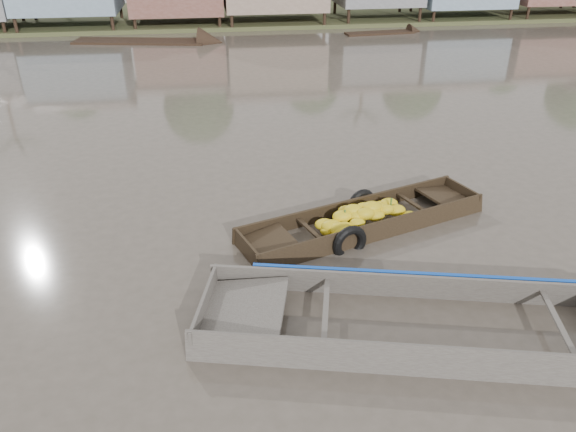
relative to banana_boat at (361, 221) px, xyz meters
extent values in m
plane|color=#4A4239|center=(-1.13, -1.69, -0.19)|extent=(120.00, 120.00, 0.00)
cube|color=#384723|center=(-1.13, 31.31, -0.19)|extent=(120.00, 12.00, 0.50)
cube|color=black|center=(0.09, 0.05, -0.27)|extent=(6.10, 3.06, 0.08)
cube|color=black|center=(-0.13, 0.68, -0.02)|extent=(5.90, 2.16, 0.57)
cube|color=black|center=(0.30, -0.57, -0.02)|extent=(5.90, 2.16, 0.57)
cube|color=black|center=(2.95, 1.04, -0.02)|extent=(0.49, 1.29, 0.54)
cube|color=black|center=(2.45, 0.87, 0.04)|extent=(1.37, 1.44, 0.21)
cube|color=black|center=(-2.78, -0.93, -0.02)|extent=(0.49, 1.29, 0.54)
cube|color=black|center=(-2.28, -0.76, 0.04)|extent=(1.37, 1.44, 0.21)
cube|color=black|center=(-1.28, -0.42, 0.09)|extent=(0.51, 1.25, 0.05)
cube|color=black|center=(1.46, 0.52, 0.09)|extent=(0.51, 1.25, 0.05)
ellipsoid|color=yellow|center=(-0.91, -0.14, 0.06)|extent=(0.53, 0.44, 0.28)
ellipsoid|color=yellow|center=(-0.31, 0.26, 0.17)|extent=(0.46, 0.38, 0.24)
ellipsoid|color=yellow|center=(-0.61, -0.41, 0.08)|extent=(0.58, 0.48, 0.30)
ellipsoid|color=yellow|center=(1.20, 0.04, 0.02)|extent=(0.48, 0.40, 0.25)
ellipsoid|color=yellow|center=(0.27, 0.08, 0.30)|extent=(0.59, 0.50, 0.31)
ellipsoid|color=yellow|center=(-0.51, -0.39, 0.08)|extent=(0.51, 0.43, 0.27)
ellipsoid|color=yellow|center=(-0.77, -0.28, 0.08)|extent=(0.58, 0.49, 0.31)
ellipsoid|color=yellow|center=(0.92, 0.17, 0.12)|extent=(0.53, 0.45, 0.28)
ellipsoid|color=yellow|center=(-0.15, 0.20, 0.17)|extent=(0.52, 0.43, 0.27)
ellipsoid|color=yellow|center=(-0.70, -0.60, -0.03)|extent=(0.46, 0.39, 0.24)
ellipsoid|color=yellow|center=(-0.85, -0.33, -0.01)|extent=(0.45, 0.38, 0.24)
ellipsoid|color=yellow|center=(-0.50, -0.48, 0.02)|extent=(0.56, 0.47, 0.30)
ellipsoid|color=yellow|center=(0.48, 0.13, 0.21)|extent=(0.53, 0.44, 0.28)
ellipsoid|color=yellow|center=(0.05, -0.14, 0.26)|extent=(0.55, 0.46, 0.29)
ellipsoid|color=yellow|center=(0.62, 0.05, 0.23)|extent=(0.45, 0.38, 0.24)
ellipsoid|color=yellow|center=(-0.46, -0.07, 0.20)|extent=(0.58, 0.49, 0.30)
ellipsoid|color=yellow|center=(-0.55, -0.50, 0.03)|extent=(0.57, 0.48, 0.30)
ellipsoid|color=yellow|center=(0.20, -0.03, 0.20)|extent=(0.52, 0.43, 0.27)
ellipsoid|color=yellow|center=(-0.18, -0.35, 0.15)|extent=(0.45, 0.37, 0.23)
ellipsoid|color=yellow|center=(-0.20, 0.01, 0.30)|extent=(0.55, 0.46, 0.29)
ellipsoid|color=yellow|center=(0.23, 0.50, 0.08)|extent=(0.50, 0.42, 0.26)
ellipsoid|color=yellow|center=(0.65, 0.57, 0.05)|extent=(0.50, 0.42, 0.26)
ellipsoid|color=yellow|center=(0.34, -0.07, 0.16)|extent=(0.50, 0.42, 0.26)
ellipsoid|color=yellow|center=(0.84, 0.56, 0.10)|extent=(0.57, 0.47, 0.30)
ellipsoid|color=yellow|center=(-0.01, 0.17, 0.20)|extent=(0.55, 0.46, 0.29)
ellipsoid|color=yellow|center=(-0.16, 0.26, 0.13)|extent=(0.47, 0.39, 0.25)
ellipsoid|color=yellow|center=(-0.19, 0.11, 0.18)|extent=(0.51, 0.43, 0.27)
ellipsoid|color=yellow|center=(-0.11, -0.10, 0.21)|extent=(0.54, 0.45, 0.28)
ellipsoid|color=yellow|center=(0.09, 0.16, 0.28)|extent=(0.44, 0.37, 0.23)
cylinder|color=#3F6626|center=(-0.43, -0.12, 0.29)|extent=(0.04, 0.04, 0.20)
cylinder|color=#3F6626|center=(0.30, 0.13, 0.29)|extent=(0.04, 0.04, 0.20)
cylinder|color=#3F6626|center=(0.81, 0.30, 0.29)|extent=(0.04, 0.04, 0.20)
torus|color=black|center=(0.26, 0.90, 0.00)|extent=(0.78, 0.43, 0.76)
torus|color=black|center=(-0.50, -0.94, 0.00)|extent=(0.87, 0.46, 0.85)
cube|color=#403A36|center=(0.39, -3.91, -0.27)|extent=(8.62, 3.76, 0.08)
cube|color=#403A36|center=(0.64, -2.91, 0.03)|extent=(8.41, 2.22, 0.69)
cube|color=#403A36|center=(0.15, -4.91, 0.03)|extent=(8.41, 2.22, 0.69)
cube|color=#403A36|center=(-3.70, -2.91, 0.03)|extent=(0.56, 2.06, 0.65)
cube|color=#403A36|center=(-2.99, -3.09, 0.12)|extent=(1.85, 2.11, 0.26)
cube|color=#403A36|center=(-1.56, -3.43, 0.17)|extent=(0.58, 1.99, 0.05)
cube|color=#403A36|center=(2.35, -4.39, 0.17)|extent=(0.58, 1.99, 0.05)
cube|color=#665E54|center=(0.39, -3.91, -0.21)|extent=(6.62, 3.12, 0.02)
cube|color=#1041A6|center=(0.65, -2.85, 0.30)|extent=(6.79, 1.75, 0.17)
cube|color=black|center=(7.36, 23.32, -0.24)|extent=(4.35, 1.37, 0.35)
cube|color=black|center=(-7.05, 22.83, -0.24)|extent=(7.68, 3.05, 0.35)
camera|label=1|loc=(-3.38, -11.23, 6.44)|focal=35.00mm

